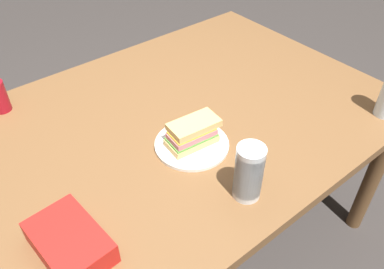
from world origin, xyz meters
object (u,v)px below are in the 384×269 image
(dining_table, at_px, (166,139))
(chip_bag, at_px, (70,242))
(sandwich, at_px, (193,133))
(plastic_cup_stack, at_px, (249,173))
(paper_plate, at_px, (192,144))

(dining_table, height_order, chip_bag, chip_bag)
(sandwich, xyz_separation_m, plastic_cup_stack, (-0.01, -0.27, 0.04))
(dining_table, xyz_separation_m, paper_plate, (0.00, -0.16, 0.08))
(paper_plate, height_order, chip_bag, chip_bag)
(dining_table, xyz_separation_m, chip_bag, (-0.50, -0.28, 0.11))
(paper_plate, xyz_separation_m, chip_bag, (-0.50, -0.12, 0.03))
(plastic_cup_stack, bearing_deg, dining_table, 88.77)
(paper_plate, distance_m, plastic_cup_stack, 0.28)
(paper_plate, distance_m, sandwich, 0.05)
(dining_table, height_order, plastic_cup_stack, plastic_cup_stack)
(dining_table, bearing_deg, plastic_cup_stack, -91.23)
(dining_table, bearing_deg, paper_plate, -89.62)
(dining_table, height_order, sandwich, sandwich)
(dining_table, xyz_separation_m, plastic_cup_stack, (-0.01, -0.43, 0.17))
(paper_plate, relative_size, plastic_cup_stack, 1.37)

